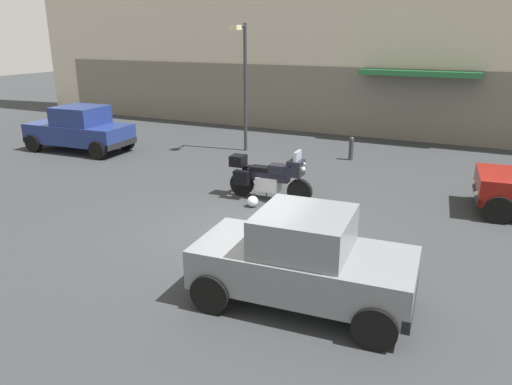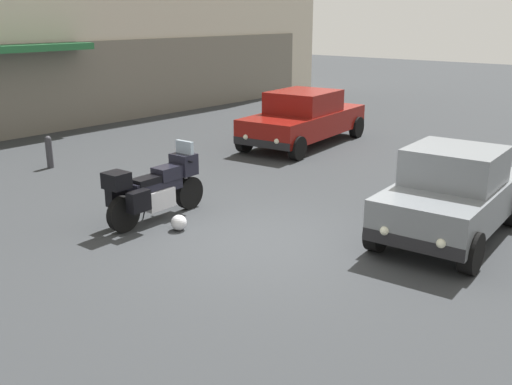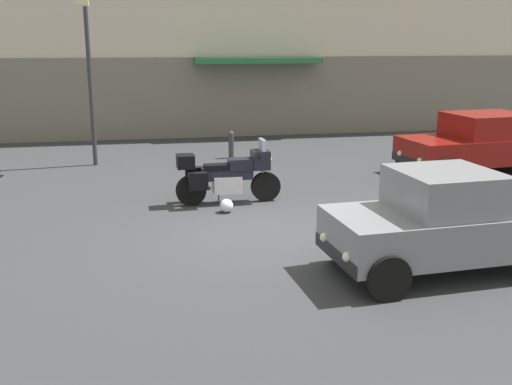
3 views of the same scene
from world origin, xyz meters
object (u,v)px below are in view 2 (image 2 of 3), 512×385
object	(u,v)px
bollard_curbside	(49,151)
helmet	(179,223)
car_compact_side	(452,194)
motorcycle	(156,188)
car_sedan_far	(304,118)

from	to	relation	value
bollard_curbside	helmet	bearing A→B (deg)	-99.64
bollard_curbside	car_compact_side	bearing A→B (deg)	-79.55
motorcycle	helmet	world-z (taller)	motorcycle
helmet	car_compact_side	size ratio (longest dim) A/B	0.08
motorcycle	car_compact_side	xyz separation A→B (m)	(2.60, -4.48, 0.15)
helmet	car_compact_side	xyz separation A→B (m)	(2.71, -3.77, 0.63)
motorcycle	bollard_curbside	world-z (taller)	motorcycle
car_compact_side	bollard_curbside	distance (m)	9.62
car_compact_side	bollard_curbside	xyz separation A→B (m)	(-1.74, 9.46, -0.34)
motorcycle	car_sedan_far	size ratio (longest dim) A/B	0.48
helmet	bollard_curbside	size ratio (longest dim) A/B	0.35
motorcycle	car_compact_side	bearing A→B (deg)	-61.60
car_sedan_far	bollard_curbside	distance (m)	7.04
car_sedan_far	car_compact_side	world-z (taller)	same
motorcycle	car_sedan_far	bearing A→B (deg)	12.12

